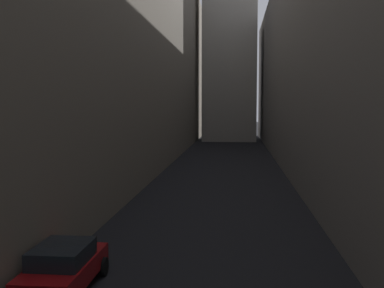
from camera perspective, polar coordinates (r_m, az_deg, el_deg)
ground_plane at (r=40.27m, az=3.48°, el=-4.08°), size 264.00×264.00×0.00m
building_block_left at (r=44.29m, az=-12.60°, el=12.65°), size 13.19×108.00×24.71m
building_block_right at (r=43.33m, az=19.90°, el=9.71°), size 12.94×108.00×20.28m
parked_car_left_far at (r=16.85m, az=-14.92°, el=-13.82°), size 2.02×4.41×1.58m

